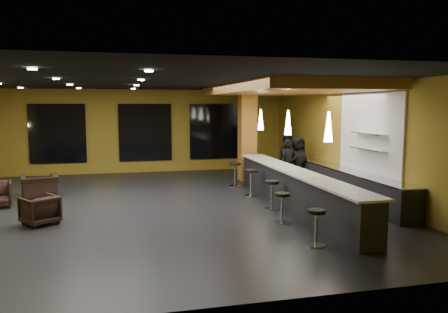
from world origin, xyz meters
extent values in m
cube|color=black|center=(0.00, 0.00, -0.05)|extent=(12.00, 13.00, 0.10)
cube|color=black|center=(0.00, 0.00, 3.55)|extent=(12.00, 13.00, 0.10)
cube|color=olive|center=(0.00, 6.55, 1.75)|extent=(12.00, 0.10, 3.50)
cube|color=olive|center=(0.00, -6.55, 1.75)|extent=(12.00, 0.10, 3.50)
cube|color=olive|center=(6.05, 0.00, 1.75)|extent=(0.10, 13.00, 3.50)
cube|color=#A36B2F|center=(4.00, 1.00, 3.36)|extent=(3.60, 8.00, 0.28)
cube|color=black|center=(-3.50, 6.44, 1.70)|extent=(2.20, 0.06, 2.40)
cube|color=black|center=(0.00, 6.44, 1.70)|extent=(2.20, 0.06, 2.40)
cube|color=black|center=(3.00, 6.44, 1.70)|extent=(2.20, 0.06, 2.40)
cube|color=white|center=(5.96, -1.00, 2.00)|extent=(0.06, 3.20, 2.40)
cube|color=black|center=(3.65, -1.00, 0.50)|extent=(0.60, 8.00, 1.00)
cube|color=silver|center=(3.65, -1.00, 1.02)|extent=(0.78, 8.10, 0.05)
cube|color=black|center=(5.65, -0.50, 0.43)|extent=(0.70, 6.00, 0.86)
cube|color=silver|center=(5.65, -0.50, 0.89)|extent=(0.72, 6.00, 0.03)
cube|color=silver|center=(5.82, -1.20, 1.60)|extent=(0.30, 1.50, 0.03)
cube|color=silver|center=(5.82, -1.20, 2.05)|extent=(0.30, 1.50, 0.03)
cube|color=#A46A24|center=(3.65, 3.60, 1.75)|extent=(0.60, 0.60, 3.50)
cone|color=white|center=(3.65, -3.00, 2.35)|extent=(0.20, 0.20, 0.70)
cone|color=white|center=(3.65, -0.50, 2.35)|extent=(0.20, 0.20, 0.70)
cone|color=white|center=(3.65, 2.00, 2.35)|extent=(0.20, 0.20, 0.70)
imported|color=black|center=(4.67, 1.90, 0.84)|extent=(0.62, 0.42, 1.68)
imported|color=black|center=(4.90, 2.54, 0.90)|extent=(1.07, 0.97, 1.81)
imported|color=black|center=(5.05, 2.00, 0.87)|extent=(0.93, 0.69, 1.74)
imported|color=black|center=(-2.97, -1.28, 0.35)|extent=(1.05, 1.05, 0.70)
imported|color=black|center=(-3.53, 2.05, 0.34)|extent=(1.24, 1.14, 0.68)
cylinder|color=silver|center=(2.77, -4.33, 0.01)|extent=(0.38, 0.38, 0.03)
cylinder|color=silver|center=(2.77, -4.33, 0.35)|extent=(0.07, 0.07, 0.67)
cylinder|color=black|center=(2.77, -4.33, 0.72)|extent=(0.36, 0.36, 0.08)
cylinder|color=silver|center=(2.71, -2.55, 0.01)|extent=(0.38, 0.38, 0.03)
cylinder|color=silver|center=(2.71, -2.55, 0.35)|extent=(0.07, 0.07, 0.66)
cylinder|color=black|center=(2.71, -2.55, 0.71)|extent=(0.36, 0.36, 0.08)
cylinder|color=silver|center=(2.96, -1.14, 0.02)|extent=(0.40, 0.40, 0.03)
cylinder|color=silver|center=(2.96, -1.14, 0.37)|extent=(0.07, 0.07, 0.71)
cylinder|color=black|center=(2.96, -1.14, 0.76)|extent=(0.38, 0.38, 0.08)
cylinder|color=silver|center=(2.91, 0.65, 0.02)|extent=(0.43, 0.43, 0.03)
cylinder|color=silver|center=(2.91, 0.65, 0.40)|extent=(0.08, 0.08, 0.75)
cylinder|color=black|center=(2.91, 0.65, 0.81)|extent=(0.41, 0.41, 0.09)
cylinder|color=silver|center=(2.84, 2.37, 0.02)|extent=(0.42, 0.42, 0.03)
cylinder|color=silver|center=(2.84, 2.37, 0.39)|extent=(0.07, 0.07, 0.74)
cylinder|color=black|center=(2.84, 2.37, 0.80)|extent=(0.40, 0.40, 0.08)
camera|label=1|loc=(-1.05, -12.25, 2.85)|focal=35.00mm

